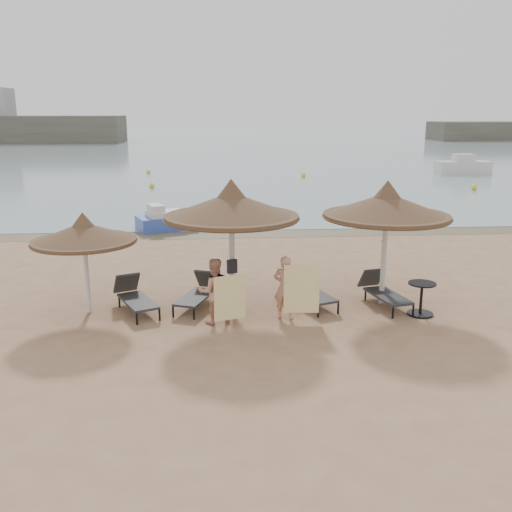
{
  "coord_description": "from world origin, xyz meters",
  "views": [
    {
      "loc": [
        -1.07,
        -12.76,
        4.77
      ],
      "look_at": [
        -0.04,
        1.2,
        1.19
      ],
      "focal_mm": 40.0,
      "sensor_mm": 36.0,
      "label": 1
    }
  ],
  "objects": [
    {
      "name": "palapa_left",
      "position": [
        -4.15,
        0.63,
        1.96
      ],
      "size": [
        2.49,
        2.49,
        2.47
      ],
      "rotation": [
        0.0,
        0.0,
        0.27
      ],
      "color": "silver",
      "rests_on": "ground"
    },
    {
      "name": "side_table",
      "position": [
        3.82,
        -0.15,
        0.38
      ],
      "size": [
        0.66,
        0.66,
        0.8
      ],
      "rotation": [
        0.0,
        0.0,
        -0.13
      ],
      "color": "black",
      "rests_on": "ground"
    },
    {
      "name": "bag_patterned",
      "position": [
        -0.67,
        0.74,
        1.06
      ],
      "size": [
        0.26,
        0.11,
        0.32
      ],
      "rotation": [
        0.0,
        0.0,
        -0.11
      ],
      "color": "silver",
      "rests_on": "ground"
    },
    {
      "name": "buoy_left",
      "position": [
        -4.99,
        23.51,
        0.18
      ],
      "size": [
        0.35,
        0.35,
        0.35
      ],
      "primitive_type": "sphere",
      "color": "yellow",
      "rests_on": "ground"
    },
    {
      "name": "lounger_far_right",
      "position": [
        3.13,
        0.65,
        0.36
      ],
      "size": [
        0.99,
        1.9,
        0.81
      ],
      "rotation": [
        0.0,
        0.0,
        0.23
      ],
      "color": "black",
      "rests_on": "ground"
    },
    {
      "name": "far_shore",
      "position": [
        -25.1,
        77.82,
        2.91
      ],
      "size": [
        150.0,
        54.8,
        12.0
      ],
      "color": "#5D584C",
      "rests_on": "ground"
    },
    {
      "name": "lounger_far_left",
      "position": [
        -3.06,
        0.67,
        0.37
      ],
      "size": [
        1.32,
        1.9,
        0.82
      ],
      "rotation": [
        0.0,
        0.0,
        0.44
      ],
      "color": "black",
      "rests_on": "ground"
    },
    {
      "name": "lounger_near_right",
      "position": [
        1.24,
        0.88,
        0.37
      ],
      "size": [
        1.23,
        1.95,
        0.83
      ],
      "rotation": [
        0.0,
        0.0,
        0.37
      ],
      "color": "black",
      "rests_on": "ground"
    },
    {
      "name": "wet_sand_strip",
      "position": [
        0.0,
        9.4,
        0.0
      ],
      "size": [
        200.0,
        1.6,
        0.01
      ],
      "primitive_type": "cube",
      "color": "brown",
      "rests_on": "ground"
    },
    {
      "name": "lounger_near_left",
      "position": [
        -1.5,
        0.9,
        0.36
      ],
      "size": [
        1.18,
        1.87,
        0.8
      ],
      "rotation": [
        0.0,
        0.0,
        -0.37
      ],
      "color": "black",
      "rests_on": "ground"
    },
    {
      "name": "towel_left",
      "position": [
        -0.77,
        -0.68,
        0.71
      ],
      "size": [
        0.71,
        0.23,
        1.03
      ],
      "rotation": [
        0.0,
        0.0,
        0.28
      ],
      "color": "yellow",
      "rests_on": "ground"
    },
    {
      "name": "buoy_extra",
      "position": [
        -6.15,
        32.21,
        0.17
      ],
      "size": [
        0.33,
        0.33,
        0.33
      ],
      "primitive_type": "sphere",
      "color": "yellow",
      "rests_on": "ground"
    },
    {
      "name": "buoy_mid",
      "position": [
        5.49,
        28.89,
        0.17
      ],
      "size": [
        0.34,
        0.34,
        0.34
      ],
      "primitive_type": "sphere",
      "color": "yellow",
      "rests_on": "ground"
    },
    {
      "name": "pedal_boat",
      "position": [
        -3.09,
        10.49,
        0.4
      ],
      "size": [
        2.63,
        2.1,
        1.07
      ],
      "rotation": [
        0.0,
        0.0,
        0.38
      ],
      "color": "#324EAB",
      "rests_on": "ground"
    },
    {
      "name": "sea",
      "position": [
        0.0,
        80.0,
        0.01
      ],
      "size": [
        200.0,
        140.0,
        0.03
      ],
      "primitive_type": "cube",
      "color": "gray",
      "rests_on": "ground"
    },
    {
      "name": "buoy_right",
      "position": [
        14.9,
        21.14,
        0.19
      ],
      "size": [
        0.37,
        0.37,
        0.37
      ],
      "primitive_type": "sphere",
      "color": "yellow",
      "rests_on": "ground"
    },
    {
      "name": "ground",
      "position": [
        0.0,
        0.0,
        0.0
      ],
      "size": [
        160.0,
        160.0,
        0.0
      ],
      "primitive_type": "plane",
      "color": "#A77E5D",
      "rests_on": "ground"
    },
    {
      "name": "palapa_center",
      "position": [
        -0.67,
        0.56,
        2.57
      ],
      "size": [
        3.25,
        3.25,
        3.23
      ],
      "rotation": [
        0.0,
        0.0,
        -0.28
      ],
      "color": "silver",
      "rests_on": "ground"
    },
    {
      "name": "person_left",
      "position": [
        -1.12,
        -0.33,
        0.89
      ],
      "size": [
        0.91,
        0.68,
        1.78
      ],
      "primitive_type": "imported",
      "rotation": [
        0.0,
        0.0,
        3.33
      ],
      "color": "tan",
      "rests_on": "ground"
    },
    {
      "name": "towel_right",
      "position": [
        0.89,
        -0.42,
        0.8
      ],
      "size": [
        0.82,
        0.05,
        1.15
      ],
      "rotation": [
        0.0,
        0.0,
        -0.04
      ],
      "color": "yellow",
      "rests_on": "ground"
    },
    {
      "name": "person_right",
      "position": [
        0.54,
        -0.17,
        0.89
      ],
      "size": [
        0.95,
        0.79,
        1.77
      ],
      "primitive_type": "imported",
      "rotation": [
        0.0,
        0.0,
        2.78
      ],
      "color": "tan",
      "rests_on": "ground"
    },
    {
      "name": "bag_dark",
      "position": [
        -0.67,
        0.4,
        1.14
      ],
      "size": [
        0.25,
        0.16,
        0.34
      ],
      "rotation": [
        0.0,
        0.0,
        0.34
      ],
      "color": "black",
      "rests_on": "ground"
    },
    {
      "name": "palapa_right",
      "position": [
        3.14,
        0.78,
        2.49
      ],
      "size": [
        3.16,
        3.16,
        3.13
      ],
      "rotation": [
        0.0,
        0.0,
        0.3
      ],
      "color": "silver",
      "rests_on": "ground"
    }
  ]
}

